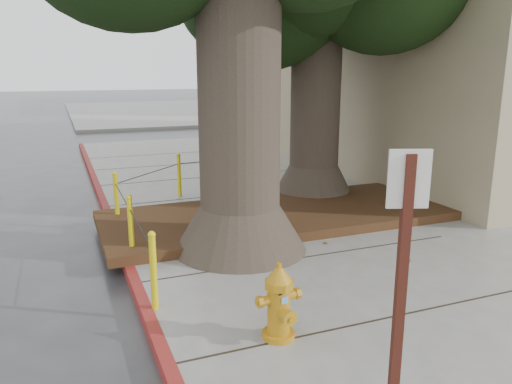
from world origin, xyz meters
TOP-DOWN VIEW (x-y plane):
  - ground at (0.00, 0.00)m, footprint 140.00×140.00m
  - sidewalk_far at (6.00, 30.00)m, footprint 16.00×20.00m
  - curb_red at (-2.00, 2.50)m, footprint 0.14×26.00m
  - planter_bed at (0.90, 3.90)m, footprint 6.40×2.60m
  - building_side_white at (16.00, 26.00)m, footprint 10.00×10.00m
  - building_side_grey at (22.00, 32.00)m, footprint 12.00×14.00m
  - bollard_ring at (-0.87, 4.38)m, footprint 3.79×5.39m
  - fire_hydrant at (-0.84, 0.07)m, footprint 0.43×0.39m
  - signpost at (-1.08, -2.08)m, footprint 0.22×0.09m
  - car_silver at (6.05, 18.37)m, footprint 3.18×1.34m
  - car_red at (7.36, 18.98)m, footprint 3.76×1.55m

SIDE VIEW (x-z plane):
  - ground at x=0.00m, z-range 0.00..0.00m
  - sidewalk_far at x=6.00m, z-range 0.00..0.15m
  - curb_red at x=-2.00m, z-range -0.01..0.15m
  - planter_bed at x=0.90m, z-range 0.15..0.31m
  - car_silver at x=6.05m, z-range 0.00..1.07m
  - fire_hydrant at x=-0.84m, z-range 0.14..0.96m
  - car_red at x=7.36m, z-range 0.00..1.21m
  - bollard_ring at x=-0.87m, z-range 0.19..1.14m
  - signpost at x=-1.08m, z-range 0.30..2.60m
  - building_side_white at x=16.00m, z-range 0.00..9.00m
  - building_side_grey at x=22.00m, z-range 0.00..12.00m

